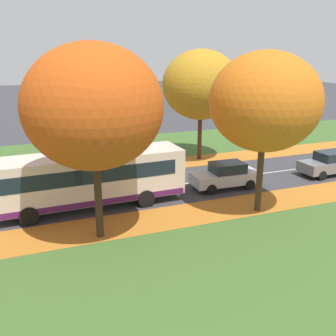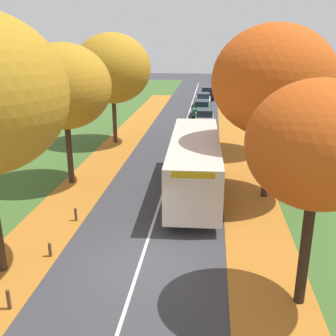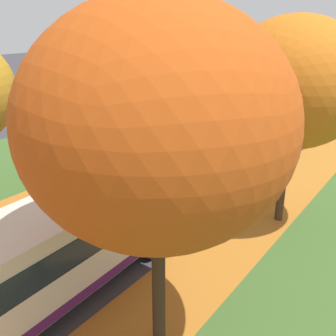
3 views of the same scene
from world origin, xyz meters
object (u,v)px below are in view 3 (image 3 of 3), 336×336
Objects in this scene: tree_left_mid at (117,64)px; car_white_fourth_in_line at (318,110)px; tree_right_near at (157,125)px; car_grey_following at (273,142)px; tree_right_mid at (293,83)px; bus at (65,242)px; car_green_third_in_line at (295,124)px; car_silver_lead at (205,181)px.

tree_left_mid reaches higher than car_white_fourth_in_line.
tree_right_near is 2.05× the size of car_grey_following.
tree_right_mid is 0.79× the size of bus.
car_white_fourth_in_line is (6.52, 17.69, -4.92)m from tree_left_mid.
car_green_third_in_line is at bearing 94.40° from car_grey_following.
tree_left_mid is at bearing 168.08° from car_silver_lead.
car_silver_lead is 7.99m from car_grey_following.
tree_right_near is 2.05× the size of car_green_third_in_line.
tree_right_mid is 1.95× the size of car_silver_lead.
bus is at bearing 177.34° from tree_right_near.
car_white_fourth_in_line is at bearing 92.07° from car_grey_following.
tree_right_near is at bearing -90.18° from tree_right_mid.
car_green_third_in_line is 5.88m from car_white_fourth_in_line.
bus is at bearing -89.90° from car_silver_lead.
tree_left_mid is 14.36m from car_green_third_in_line.
car_silver_lead is at bearing -91.51° from car_grey_following.
car_silver_lead is at bearing 113.27° from tree_right_near.
bus is at bearing -89.57° from car_white_fourth_in_line.
tree_right_mid is at bearing -73.54° from car_green_third_in_line.
tree_right_mid is at bearing -78.41° from car_white_fourth_in_line.
tree_right_near is 5.66m from bus.
car_green_third_in_line is (-0.19, 13.22, 0.00)m from car_silver_lead.
bus is at bearing -55.82° from tree_left_mid.
tree_left_mid is 0.80× the size of bus.
tree_left_mid is at bearing -136.50° from car_grey_following.
tree_left_mid is 14.51m from tree_right_near.
tree_right_mid is at bearing 89.82° from tree_right_near.
car_white_fourth_in_line is at bearing 101.59° from tree_right_mid.
tree_right_near is 1.04× the size of tree_right_mid.
car_silver_lead and car_grey_following have the same top height.
car_silver_lead is (6.71, -1.42, -4.92)m from tree_left_mid.
tree_left_mid is at bearing 136.01° from tree_right_near.
car_grey_following is (-3.51, 16.65, -5.17)m from tree_right_near.
tree_right_mid is 10.03m from bus.
car_grey_following and car_green_third_in_line have the same top height.
car_white_fourth_in_line is at bearing 90.43° from bus.
car_green_third_in_line is at bearing 90.83° from car_silver_lead.
bus is 2.46× the size of car_silver_lead.
car_white_fourth_in_line is (-3.92, 27.76, -5.17)m from tree_right_near.
tree_right_mid is at bearing -1.94° from car_silver_lead.
tree_right_near is at bearing -78.08° from car_grey_following.
car_silver_lead is at bearing -11.92° from tree_left_mid.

